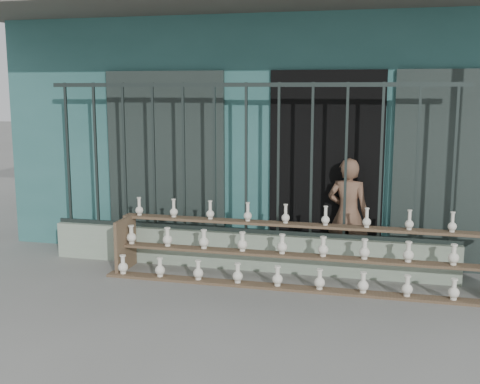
# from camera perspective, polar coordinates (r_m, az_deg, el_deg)

# --- Properties ---
(ground) EXTENTS (60.00, 60.00, 0.00)m
(ground) POSITION_cam_1_polar(r_m,az_deg,el_deg) (6.25, -2.25, -10.61)
(ground) COLOR slate
(workshop_building) EXTENTS (7.40, 6.60, 3.21)m
(workshop_building) POSITION_cam_1_polar(r_m,az_deg,el_deg) (10.00, 4.52, 6.57)
(workshop_building) COLOR #2E6260
(workshop_building) RESTS_ON ground
(parapet_wall) EXTENTS (5.00, 0.20, 0.45)m
(parapet_wall) POSITION_cam_1_polar(r_m,az_deg,el_deg) (7.38, 0.56, -5.56)
(parapet_wall) COLOR #8FA18A
(parapet_wall) RESTS_ON ground
(security_fence) EXTENTS (5.00, 0.04, 1.80)m
(security_fence) POSITION_cam_1_polar(r_m,az_deg,el_deg) (7.16, 0.58, 3.15)
(security_fence) COLOR #283330
(security_fence) RESTS_ON parapet_wall
(shelf_rack) EXTENTS (4.50, 0.68, 0.85)m
(shelf_rack) POSITION_cam_1_polar(r_m,az_deg,el_deg) (6.82, 5.89, -5.75)
(shelf_rack) COLOR brown
(shelf_rack) RESTS_ON ground
(elderly_woman) EXTENTS (0.53, 0.37, 1.36)m
(elderly_woman) POSITION_cam_1_polar(r_m,az_deg,el_deg) (7.39, 10.19, -2.05)
(elderly_woman) COLOR brown
(elderly_woman) RESTS_ON ground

